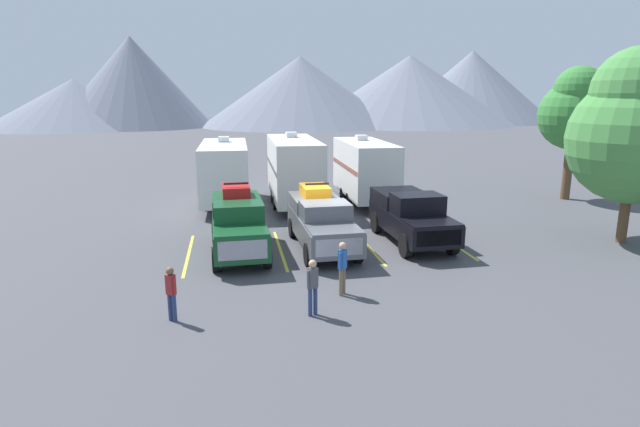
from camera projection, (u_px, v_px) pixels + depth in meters
ground_plane at (324, 246)px, 21.34m from camera, size 240.00×240.00×0.00m
pickup_truck_a at (238, 223)px, 20.25m from camera, size 2.22×5.43×2.69m
pickup_truck_b at (321, 220)px, 21.00m from camera, size 2.26×5.87×2.53m
pickup_truck_c at (411, 215)px, 21.79m from camera, size 2.33×5.53×2.18m
lot_stripe_a at (189, 254)px, 20.29m from camera, size 0.12×5.50×0.01m
lot_stripe_b at (280, 250)px, 20.89m from camera, size 0.12×5.50×0.01m
lot_stripe_c at (367, 245)px, 21.50m from camera, size 0.12×5.50×0.01m
lot_stripe_d at (449, 241)px, 22.10m from camera, size 0.12×5.50×0.01m
camper_trailer_a at (225, 170)px, 28.73m from camera, size 2.60×8.59×3.76m
camper_trailer_b at (294, 168)px, 28.69m from camera, size 2.58×8.92×4.01m
camper_trailer_c at (365, 168)px, 29.38m from camera, size 2.51×8.04×3.80m
person_a at (171, 290)px, 14.16m from camera, size 0.29×0.29×1.57m
person_b at (313, 284)px, 14.51m from camera, size 0.35×0.27×1.66m
person_c at (342, 265)px, 16.02m from camera, size 0.31×0.32×1.71m
tree_a at (636, 128)px, 20.85m from camera, size 5.26×5.26×8.01m
tree_b at (575, 110)px, 29.66m from camera, size 3.95×3.95×7.69m
mountain_ridge at (242, 91)px, 99.27m from camera, size 153.69×47.67×16.36m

